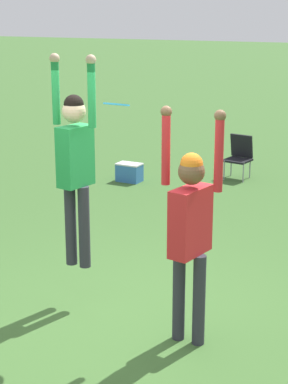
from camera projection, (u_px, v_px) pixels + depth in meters
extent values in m
plane|color=#3D662D|center=(122.00, 319.00, 6.64)|extent=(120.00, 120.00, 0.00)
cylinder|color=#2D2D38|center=(71.00, 225.00, 6.80)|extent=(0.12, 0.12, 0.88)
cylinder|color=#2D2D38|center=(84.00, 227.00, 6.73)|extent=(0.12, 0.12, 0.88)
cube|color=green|center=(75.00, 156.00, 6.56)|extent=(0.26, 0.41, 0.63)
sphere|color=beige|center=(74.00, 111.00, 6.43)|extent=(0.24, 0.24, 0.24)
sphere|color=black|center=(74.00, 105.00, 6.42)|extent=(0.20, 0.20, 0.20)
cylinder|color=green|center=(56.00, 92.00, 6.48)|extent=(0.08, 0.08, 0.66)
sphere|color=beige|center=(54.00, 58.00, 6.39)|extent=(0.10, 0.10, 0.10)
cylinder|color=green|center=(92.00, 94.00, 6.29)|extent=(0.08, 0.08, 0.66)
sphere|color=beige|center=(91.00, 60.00, 6.20)|extent=(0.10, 0.10, 0.10)
cylinder|color=#2D2D38|center=(179.00, 296.00, 6.12)|extent=(0.12, 0.12, 0.90)
cylinder|color=#2D2D38|center=(199.00, 300.00, 6.02)|extent=(0.12, 0.12, 0.90)
cube|color=red|center=(190.00, 221.00, 5.86)|extent=(0.27, 0.49, 0.64)
sphere|color=brown|center=(191.00, 171.00, 5.73)|extent=(0.24, 0.24, 0.24)
sphere|color=orange|center=(192.00, 164.00, 5.72)|extent=(0.21, 0.21, 0.21)
cylinder|color=red|center=(166.00, 148.00, 5.80)|extent=(0.08, 0.08, 0.67)
sphere|color=brown|center=(166.00, 111.00, 5.71)|extent=(0.10, 0.10, 0.10)
cylinder|color=red|center=(219.00, 154.00, 5.57)|extent=(0.08, 0.08, 0.67)
sphere|color=brown|center=(220.00, 116.00, 5.48)|extent=(0.10, 0.10, 0.10)
cylinder|color=#2D9EDB|center=(116.00, 104.00, 6.01)|extent=(0.25, 0.25, 0.06)
cylinder|color=gray|center=(224.00, 170.00, 12.02)|extent=(0.02, 0.02, 0.38)
cylinder|color=gray|center=(243.00, 172.00, 11.86)|extent=(0.02, 0.02, 0.38)
cylinder|color=gray|center=(231.00, 166.00, 12.35)|extent=(0.02, 0.02, 0.38)
cylinder|color=gray|center=(250.00, 168.00, 12.18)|extent=(0.02, 0.02, 0.38)
cube|color=black|center=(237.00, 160.00, 12.05)|extent=(0.50, 0.50, 0.04)
cube|color=black|center=(242.00, 146.00, 12.16)|extent=(0.46, 0.17, 0.44)
cube|color=#336BB7|center=(129.00, 173.00, 11.95)|extent=(0.45, 0.29, 0.32)
cube|color=silver|center=(129.00, 164.00, 11.90)|extent=(0.46, 0.30, 0.02)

